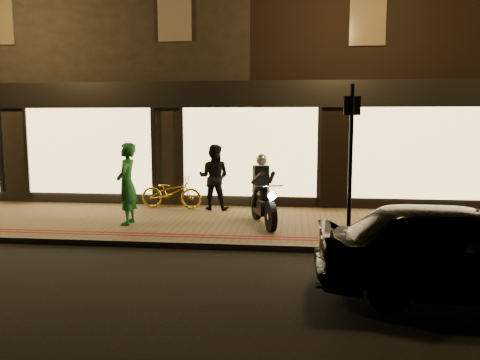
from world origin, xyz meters
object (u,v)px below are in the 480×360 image
object	(u,v)px
parked_car	(460,249)
motorcycle	(263,198)
person_green	(127,184)
bicycle_gold	(171,192)
sign_post	(351,155)

from	to	relation	value
parked_car	motorcycle	bearing A→B (deg)	38.80
motorcycle	person_green	world-z (taller)	person_green
motorcycle	bicycle_gold	distance (m)	3.06
bicycle_gold	parked_car	distance (m)	7.73
sign_post	parked_car	xyz separation A→B (m)	(1.23, -2.38, -1.12)
motorcycle	sign_post	bearing A→B (deg)	-55.75
bicycle_gold	person_green	distance (m)	2.10
bicycle_gold	sign_post	bearing A→B (deg)	-119.76
sign_post	bicycle_gold	xyz separation A→B (m)	(-4.28, 3.03, -1.24)
person_green	bicycle_gold	bearing A→B (deg)	162.59
person_green	parked_car	bearing A→B (deg)	56.79
sign_post	parked_car	world-z (taller)	sign_post
person_green	parked_car	size ratio (longest dim) A/B	0.47
parked_car	bicycle_gold	bearing A→B (deg)	45.79
motorcycle	person_green	size ratio (longest dim) A/B	1.02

